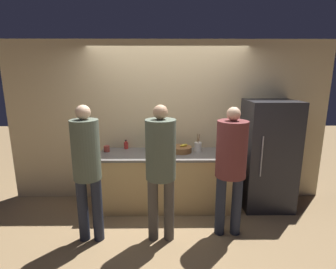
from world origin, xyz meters
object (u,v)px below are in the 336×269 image
object	(u,v)px
utensil_crock	(198,147)
cup_red	(107,149)
person_left	(87,164)
person_center	(161,162)
person_right	(231,160)
potted_plant	(152,142)
bottle_red	(126,145)
fruit_bowl	(181,149)
refrigerator	(268,155)

from	to	relation	value
utensil_crock	cup_red	xyz separation A→B (m)	(-1.44, -0.01, -0.03)
person_left	person_center	size ratio (longest dim) A/B	1.00
person_right	potted_plant	size ratio (longest dim) A/B	6.23
person_center	utensil_crock	xyz separation A→B (m)	(0.57, 0.98, -0.09)
bottle_red	person_right	bearing A→B (deg)	-35.27
person_left	utensil_crock	world-z (taller)	person_left
fruit_bowl	cup_red	xyz separation A→B (m)	(-1.17, 0.03, 0.00)
person_left	fruit_bowl	xyz separation A→B (m)	(1.19, 0.95, -0.10)
utensil_crock	bottle_red	world-z (taller)	utensil_crock
fruit_bowl	cup_red	distance (m)	1.17
person_left	person_center	bearing A→B (deg)	0.32
person_left	cup_red	world-z (taller)	person_left
fruit_bowl	bottle_red	bearing A→B (deg)	167.11
person_left	bottle_red	bearing A→B (deg)	75.39
person_left	potted_plant	world-z (taller)	person_left
person_center	utensil_crock	distance (m)	1.14
person_right	cup_red	size ratio (longest dim) A/B	18.04
person_right	fruit_bowl	bearing A→B (deg)	124.57
person_left	person_center	world-z (taller)	same
person_center	cup_red	distance (m)	1.31
refrigerator	person_left	bearing A→B (deg)	-160.76
person_left	fruit_bowl	bearing A→B (deg)	38.42
refrigerator	potted_plant	bearing A→B (deg)	176.83
utensil_crock	person_left	bearing A→B (deg)	-146.00
utensil_crock	potted_plant	size ratio (longest dim) A/B	1.04
person_center	cup_red	xyz separation A→B (m)	(-0.87, 0.97, -0.12)
person_center	cup_red	bearing A→B (deg)	131.83
person_center	person_left	bearing A→B (deg)	-179.68
refrigerator	cup_red	bearing A→B (deg)	177.93
refrigerator	bottle_red	size ratio (longest dim) A/B	11.66
person_center	fruit_bowl	world-z (taller)	person_center
bottle_red	potted_plant	size ratio (longest dim) A/B	0.53
person_left	person_right	size ratio (longest dim) A/B	1.02
person_left	fruit_bowl	size ratio (longest dim) A/B	5.22
refrigerator	person_center	world-z (taller)	person_center
potted_plant	person_center	bearing A→B (deg)	-81.24
person_left	fruit_bowl	world-z (taller)	person_left
bottle_red	cup_red	size ratio (longest dim) A/B	1.55
cup_red	fruit_bowl	bearing A→B (deg)	-1.53
refrigerator	cup_red	distance (m)	2.52
fruit_bowl	potted_plant	xyz separation A→B (m)	(-0.45, 0.04, 0.10)
utensil_crock	person_center	bearing A→B (deg)	-120.21
person_left	person_center	distance (m)	0.89
utensil_crock	potted_plant	xyz separation A→B (m)	(-0.72, 0.00, 0.07)
cup_red	person_center	bearing A→B (deg)	-48.17
refrigerator	cup_red	xyz separation A→B (m)	(-2.52, 0.09, 0.08)
person_center	potted_plant	world-z (taller)	person_center
fruit_bowl	utensil_crock	xyz separation A→B (m)	(0.27, 0.04, 0.03)
potted_plant	person_left	bearing A→B (deg)	-126.83
fruit_bowl	utensil_crock	distance (m)	0.27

